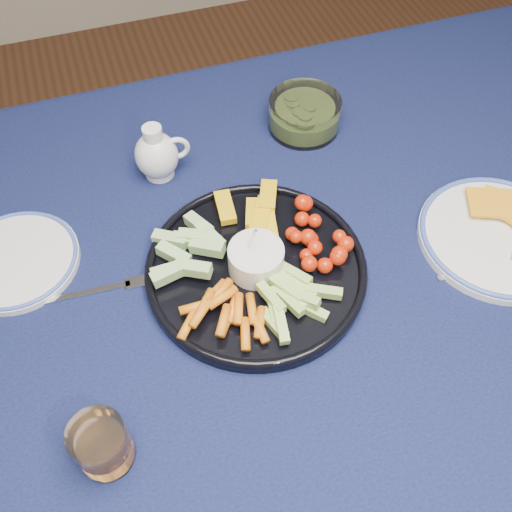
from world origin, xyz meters
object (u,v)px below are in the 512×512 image
object	(u,v)px
crudite_platter	(254,266)
juice_tumbler	(103,446)
cheese_plate	(498,235)
pickle_bowl	(304,115)
creamer_pitcher	(157,155)
dining_table	(251,317)
side_plate_extra	(16,260)

from	to	relation	value
crudite_platter	juice_tumbler	distance (m)	0.32
cheese_plate	juice_tumbler	xyz separation A→B (m)	(-0.63, -0.14, 0.02)
crudite_platter	pickle_bowl	size ratio (longest dim) A/B	2.54
crudite_platter	creamer_pitcher	bearing A→B (deg)	108.93
dining_table	creamer_pitcher	bearing A→B (deg)	104.89
dining_table	creamer_pitcher	world-z (taller)	creamer_pitcher
dining_table	juice_tumbler	xyz separation A→B (m)	(-0.24, -0.18, 0.12)
dining_table	side_plate_extra	size ratio (longest dim) A/B	8.87
pickle_bowl	side_plate_extra	bearing A→B (deg)	-164.24
side_plate_extra	dining_table	bearing A→B (deg)	-25.76
pickle_bowl	side_plate_extra	xyz separation A→B (m)	(-0.52, -0.15, -0.02)
creamer_pitcher	pickle_bowl	distance (m)	0.28
crudite_platter	cheese_plate	distance (m)	0.38
juice_tumbler	side_plate_extra	xyz separation A→B (m)	(-0.08, 0.33, -0.03)
creamer_pitcher	side_plate_extra	size ratio (longest dim) A/B	0.54
crudite_platter	creamer_pitcher	xyz separation A→B (m)	(-0.09, 0.25, 0.02)
dining_table	juice_tumbler	bearing A→B (deg)	-143.76
cheese_plate	dining_table	bearing A→B (deg)	174.19
crudite_platter	side_plate_extra	distance (m)	0.36
dining_table	side_plate_extra	xyz separation A→B (m)	(-0.32, 0.15, 0.10)
pickle_bowl	cheese_plate	xyz separation A→B (m)	(0.19, -0.34, -0.01)
crudite_platter	side_plate_extra	xyz separation A→B (m)	(-0.33, 0.13, -0.01)
side_plate_extra	pickle_bowl	bearing A→B (deg)	15.76
dining_table	side_plate_extra	world-z (taller)	side_plate_extra
cheese_plate	juice_tumbler	world-z (taller)	juice_tumbler
pickle_bowl	juice_tumbler	world-z (taller)	juice_tumbler
creamer_pitcher	juice_tumbler	bearing A→B (deg)	-110.67
pickle_bowl	juice_tumbler	distance (m)	0.65
creamer_pitcher	pickle_bowl	bearing A→B (deg)	6.63
pickle_bowl	dining_table	bearing A→B (deg)	-123.89
crudite_platter	juice_tumbler	bearing A→B (deg)	-142.11
creamer_pitcher	pickle_bowl	size ratio (longest dim) A/B	0.78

